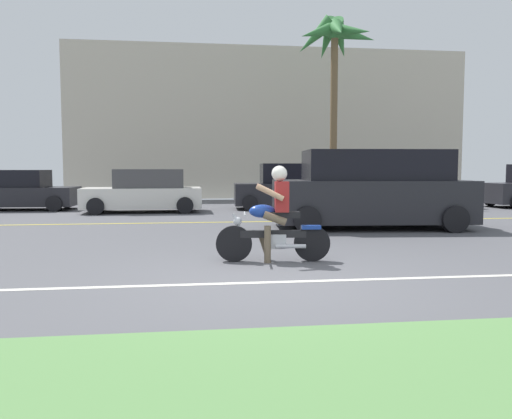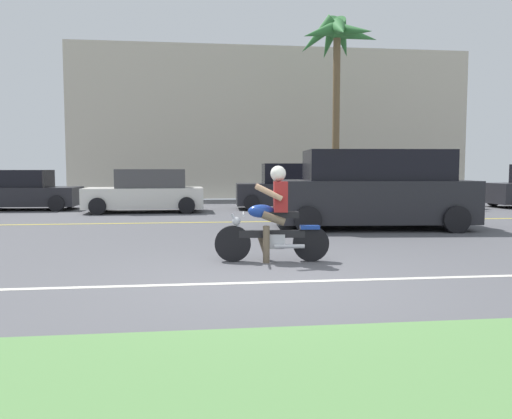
# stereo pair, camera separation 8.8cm
# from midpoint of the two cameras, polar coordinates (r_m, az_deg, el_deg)

# --- Properties ---
(ground) EXTENTS (56.00, 30.00, 0.04)m
(ground) POSITION_cam_midpoint_polar(r_m,az_deg,el_deg) (9.91, -1.35, -4.29)
(ground) COLOR #545459
(lane_line_near) EXTENTS (50.40, 0.12, 0.01)m
(lane_line_near) POSITION_cam_midpoint_polar(r_m,az_deg,el_deg) (6.87, 1.45, -8.08)
(lane_line_near) COLOR silver
(lane_line_near) RESTS_ON ground
(lane_line_far) EXTENTS (50.40, 0.12, 0.01)m
(lane_line_far) POSITION_cam_midpoint_polar(r_m,az_deg,el_deg) (14.45, -3.30, -1.40)
(lane_line_far) COLOR yellow
(lane_line_far) RESTS_ON ground
(motorcyclist) EXTENTS (1.86, 0.61, 1.55)m
(motorcyclist) POSITION_cam_midpoint_polar(r_m,az_deg,el_deg) (8.29, 1.73, -1.31)
(motorcyclist) COLOR black
(motorcyclist) RESTS_ON ground
(suv_nearby) EXTENTS (5.15, 2.61, 1.96)m
(suv_nearby) POSITION_cam_midpoint_polar(r_m,az_deg,el_deg) (13.27, 12.62, 2.08)
(suv_nearby) COLOR #232328
(suv_nearby) RESTS_ON ground
(parked_car_0) EXTENTS (3.91, 2.03, 1.45)m
(parked_car_0) POSITION_cam_midpoint_polar(r_m,az_deg,el_deg) (20.55, -24.91, 1.86)
(parked_car_0) COLOR #232328
(parked_car_0) RESTS_ON ground
(parked_car_1) EXTENTS (4.03, 2.00, 1.48)m
(parked_car_1) POSITION_cam_midpoint_polar(r_m,az_deg,el_deg) (18.12, -12.42, 1.91)
(parked_car_1) COLOR white
(parked_car_1) RESTS_ON ground
(parked_car_2) EXTENTS (3.77, 2.01, 1.69)m
(parked_car_2) POSITION_cam_midpoint_polar(r_m,az_deg,el_deg) (19.18, 3.19, 2.40)
(parked_car_2) COLOR #232328
(parked_car_2) RESTS_ON ground
(parked_car_3) EXTENTS (3.61, 1.86, 1.63)m
(parked_car_3) POSITION_cam_midpoint_polar(r_m,az_deg,el_deg) (20.54, 17.19, 2.29)
(parked_car_3) COLOR beige
(parked_car_3) RESTS_ON ground
(palm_tree_0) EXTENTS (3.62, 3.58, 8.05)m
(palm_tree_0) POSITION_cam_midpoint_polar(r_m,az_deg,el_deg) (23.02, 8.63, 17.86)
(palm_tree_0) COLOR brown
(palm_tree_0) RESTS_ON ground
(building_far) EXTENTS (20.43, 4.00, 7.62)m
(building_far) POSITION_cam_midpoint_polar(r_m,az_deg,el_deg) (28.14, 1.09, 9.28)
(building_far) COLOR beige
(building_far) RESTS_ON ground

